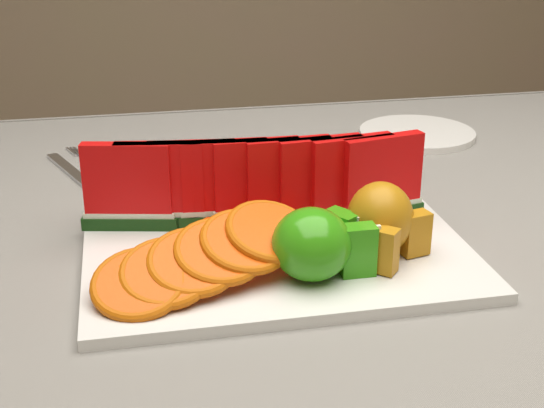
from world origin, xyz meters
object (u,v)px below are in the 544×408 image
at_px(pear_cluster, 382,221).
at_px(side_plate, 417,133).
at_px(platter, 276,249).
at_px(apple_cluster, 318,244).
at_px(fork, 73,170).

xyz_separation_m(pear_cluster, side_plate, (0.20, 0.41, -0.05)).
xyz_separation_m(platter, side_plate, (0.30, 0.36, -0.00)).
distance_m(apple_cluster, side_plate, 0.52).
relative_size(apple_cluster, fork, 0.62).
relative_size(side_plate, fork, 1.21).
bearing_deg(side_plate, pear_cluster, -116.25).
xyz_separation_m(platter, apple_cluster, (0.03, -0.07, 0.04)).
bearing_deg(pear_cluster, apple_cluster, -158.94).
bearing_deg(platter, side_plate, 50.16).
relative_size(platter, apple_cluster, 3.38).
distance_m(apple_cluster, pear_cluster, 0.08).
distance_m(platter, fork, 0.38).
relative_size(platter, side_plate, 1.74).
height_order(pear_cluster, fork, pear_cluster).
relative_size(apple_cluster, pear_cluster, 1.18).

